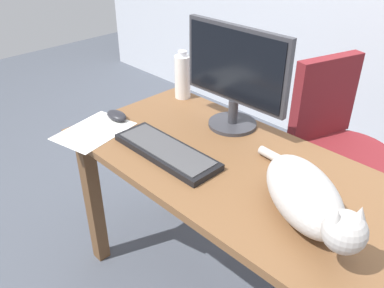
# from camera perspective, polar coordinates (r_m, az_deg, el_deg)

# --- Properties ---
(desk) EXTENTS (1.53, 0.64, 0.72)m
(desk) POSITION_cam_1_polar(r_m,az_deg,el_deg) (1.45, 9.12, -7.86)
(desk) COLOR brown
(desk) RESTS_ON ground_plane
(office_chair) EXTENTS (0.50, 0.48, 0.92)m
(office_chair) POSITION_cam_1_polar(r_m,az_deg,el_deg) (2.09, 19.39, -3.22)
(office_chair) COLOR black
(office_chair) RESTS_ON ground_plane
(monitor) EXTENTS (0.48, 0.20, 0.41)m
(monitor) POSITION_cam_1_polar(r_m,az_deg,el_deg) (1.59, 6.13, 9.83)
(monitor) COLOR #333338
(monitor) RESTS_ON desk
(keyboard) EXTENTS (0.44, 0.15, 0.03)m
(keyboard) POSITION_cam_1_polar(r_m,az_deg,el_deg) (1.48, -3.67, -1.00)
(keyboard) COLOR black
(keyboard) RESTS_ON desk
(cat) EXTENTS (0.52, 0.37, 0.20)m
(cat) POSITION_cam_1_polar(r_m,az_deg,el_deg) (1.19, 16.04, -7.26)
(cat) COLOR #B2ADA8
(cat) RESTS_ON desk
(computer_mouse) EXTENTS (0.11, 0.06, 0.04)m
(computer_mouse) POSITION_cam_1_polar(r_m,az_deg,el_deg) (1.75, -10.66, 3.98)
(computer_mouse) COLOR #232328
(computer_mouse) RESTS_ON desk
(paper_sheet) EXTENTS (0.27, 0.33, 0.00)m
(paper_sheet) POSITION_cam_1_polar(r_m,az_deg,el_deg) (1.68, -13.75, 1.80)
(paper_sheet) COLOR white
(paper_sheet) RESTS_ON desk
(spray_bottle) EXTENTS (0.07, 0.07, 0.23)m
(spray_bottle) POSITION_cam_1_polar(r_m,az_deg,el_deg) (1.89, -1.35, 9.59)
(spray_bottle) COLOR silver
(spray_bottle) RESTS_ON desk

